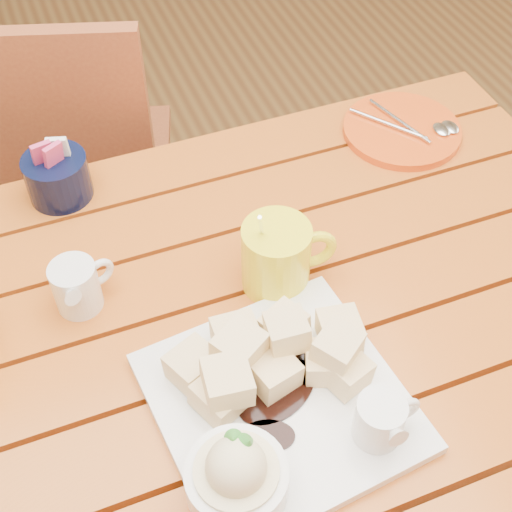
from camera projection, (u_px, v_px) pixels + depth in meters
name	position (u px, v px, depth m)	size (l,w,h in m)	color
table	(236.00, 376.00, 1.01)	(1.20, 0.79, 0.75)	#A54915
dessert_plate	(274.00, 407.00, 0.82)	(0.31, 0.31, 0.11)	white
coffee_mug_right	(278.00, 256.00, 0.94)	(0.13, 0.09, 0.15)	yellow
cream_pitcher	(77.00, 286.00, 0.93)	(0.09, 0.08, 0.07)	white
sugar_caddy	(57.00, 176.00, 1.07)	(0.10, 0.10, 0.11)	black
orange_saucer	(403.00, 130.00, 1.19)	(0.20, 0.20, 0.02)	#E14D13
chair_far	(59.00, 179.00, 1.47)	(0.55, 0.55, 0.92)	brown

